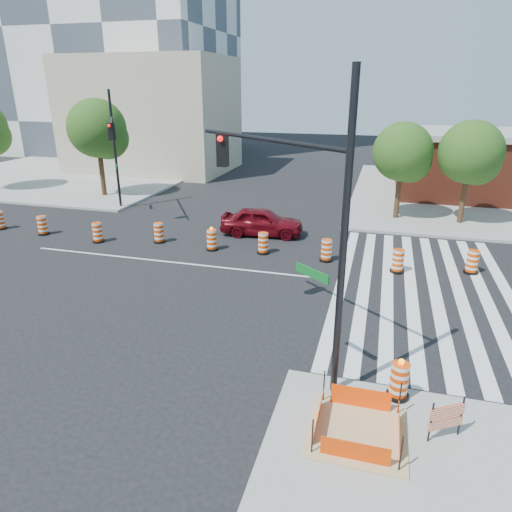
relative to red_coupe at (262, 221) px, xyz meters
name	(u,v)px	position (x,y,z in m)	size (l,w,h in m)	color
ground	(170,262)	(-2.99, -5.05, -0.75)	(120.00, 120.00, 0.00)	black
sidewalk_ne	(512,197)	(15.01, 12.95, -0.67)	(22.00, 22.00, 0.15)	gray
sidewalk_nw	(77,173)	(-20.99, 12.95, -0.67)	(22.00, 22.00, 0.15)	gray
crosswalk_east	(423,289)	(7.96, -5.05, -0.74)	(6.75, 13.50, 0.01)	silver
lane_centerline	(170,262)	(-2.99, -5.05, -0.74)	(14.00, 0.12, 0.01)	silver
excavation_pit	(357,430)	(6.01, -14.05, -0.52)	(2.20, 2.20, 0.90)	tan
beige_midrise	(153,115)	(-14.99, 16.95, 4.25)	(14.00, 10.00, 10.00)	tan
red_coupe	(262,221)	(0.00, 0.00, 0.00)	(1.76, 4.38, 1.49)	#5F0811
signal_pole_se	(297,202)	(3.99, -11.60, 4.08)	(4.82, 3.72, 7.87)	black
signal_pole_nw	(114,142)	(-9.61, 1.73, 3.70)	(2.98, 4.71, 7.22)	black
pit_drum	(399,381)	(6.90, -12.46, -0.13)	(0.57, 0.57, 1.12)	black
barricade	(446,417)	(7.88, -13.68, -0.03)	(0.77, 0.49, 1.03)	#E33F04
tree_north_b	(98,132)	(-13.22, 5.60, 3.82)	(4.00, 4.00, 6.80)	#382314
tree_north_c	(403,155)	(7.00, 5.05, 3.07)	(3.38, 3.35, 5.69)	#382314
tree_north_d	(471,156)	(10.56, 4.96, 3.19)	(3.46, 3.45, 5.87)	#382314
median_drum_0	(0,221)	(-14.38, -2.94, -0.27)	(0.60, 0.60, 1.02)	black
median_drum_1	(43,226)	(-11.38, -3.15, -0.27)	(0.60, 0.60, 1.02)	black
median_drum_2	(98,233)	(-7.80, -3.44, -0.27)	(0.60, 0.60, 1.02)	black
median_drum_3	(159,233)	(-4.75, -2.63, -0.27)	(0.60, 0.60, 1.02)	black
median_drum_4	(212,240)	(-1.73, -2.99, -0.26)	(0.60, 0.60, 1.18)	black
median_drum_5	(263,244)	(0.81, -2.78, -0.27)	(0.60, 0.60, 1.02)	black
median_drum_6	(326,251)	(3.84, -2.96, -0.27)	(0.60, 0.60, 1.02)	black
median_drum_7	(398,262)	(6.97, -3.49, -0.27)	(0.60, 0.60, 1.02)	black
median_drum_8	(472,263)	(10.04, -2.74, -0.27)	(0.60, 0.60, 1.02)	black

